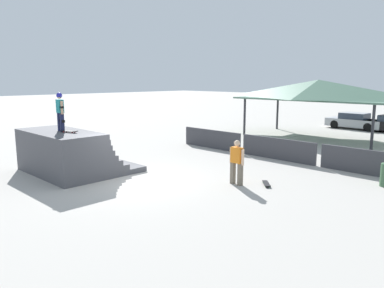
{
  "coord_description": "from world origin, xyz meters",
  "views": [
    {
      "loc": [
        11.49,
        -8.44,
        3.91
      ],
      "look_at": [
        -0.31,
        3.45,
        0.98
      ],
      "focal_mm": 35.0,
      "sensor_mm": 36.0,
      "label": 1
    }
  ],
  "objects": [
    {
      "name": "ground_plane",
      "position": [
        0.0,
        0.0,
        0.0
      ],
      "size": [
        160.0,
        160.0,
        0.0
      ],
      "primitive_type": "plane",
      "color": "#ADA8A0"
    },
    {
      "name": "pavilion_shelter",
      "position": [
        -0.05,
        14.94,
        3.19
      ],
      "size": [
        10.17,
        5.01,
        3.85
      ],
      "color": "#2D2D33",
      "rests_on": "ground"
    },
    {
      "name": "skater_on_deck",
      "position": [
        -3.04,
        -1.42,
        2.69
      ],
      "size": [
        0.68,
        0.27,
        1.57
      ],
      "rotation": [
        0.0,
        0.0,
        -0.16
      ],
      "color": "#1E2347",
      "rests_on": "quarter_pipe_ramp"
    },
    {
      "name": "skateboard_on_ground",
      "position": [
        3.99,
        3.06,
        0.06
      ],
      "size": [
        0.73,
        0.76,
        0.09
      ],
      "rotation": [
        0.0,
        0.0,
        5.46
      ],
      "color": "green",
      "rests_on": "ground"
    },
    {
      "name": "parked_car_silver",
      "position": [
        -0.03,
        21.43,
        0.6
      ],
      "size": [
        4.34,
        1.89,
        1.27
      ],
      "rotation": [
        0.0,
        0.0,
        -0.04
      ],
      "color": "#A8AAAF",
      "rests_on": "ground"
    },
    {
      "name": "quarter_pipe_ramp",
      "position": [
        -3.02,
        -1.2,
        0.79
      ],
      "size": [
        4.32,
        3.75,
        1.79
      ],
      "color": "#4C4C51",
      "rests_on": "ground"
    },
    {
      "name": "skateboard_on_deck",
      "position": [
        -2.4,
        -1.38,
        1.85
      ],
      "size": [
        0.78,
        0.42,
        0.09
      ],
      "rotation": [
        0.0,
        0.0,
        0.31
      ],
      "color": "red",
      "rests_on": "quarter_pipe_ramp"
    },
    {
      "name": "bystander_walking",
      "position": [
        3.12,
        2.36,
        0.93
      ],
      "size": [
        0.68,
        0.25,
        1.68
      ],
      "rotation": [
        0.0,
        0.0,
        3.08
      ],
      "color": "#6B6051",
      "rests_on": "ground"
    },
    {
      "name": "barrier_fence",
      "position": [
        1.79,
        7.28,
        0.52
      ],
      "size": [
        12.69,
        0.12,
        1.05
      ],
      "color": "#3D3D42",
      "rests_on": "ground"
    }
  ]
}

